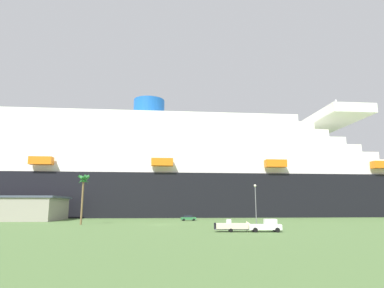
{
  "coord_description": "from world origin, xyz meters",
  "views": [
    {
      "loc": [
        5.43,
        -78.8,
        4.53
      ],
      "look_at": [
        8.77,
        35.33,
        26.08
      ],
      "focal_mm": 30.49,
      "sensor_mm": 36.0,
      "label": 1
    }
  ],
  "objects_px": {
    "cruise_ship": "(209,177)",
    "palm_tree": "(83,184)",
    "pickup_truck": "(266,226)",
    "parked_car_green_wagon": "(188,218)",
    "street_lamp": "(256,199)",
    "small_boat_on_trailer": "(236,226)"
  },
  "relations": [
    {
      "from": "palm_tree",
      "to": "street_lamp",
      "type": "bearing_deg",
      "value": -7.87
    },
    {
      "from": "small_boat_on_trailer",
      "to": "palm_tree",
      "type": "bearing_deg",
      "value": 146.29
    },
    {
      "from": "cruise_ship",
      "to": "palm_tree",
      "type": "relative_size",
      "value": 18.95
    },
    {
      "from": "palm_tree",
      "to": "pickup_truck",
      "type": "bearing_deg",
      "value": -30.26
    },
    {
      "from": "parked_car_green_wagon",
      "to": "street_lamp",
      "type": "bearing_deg",
      "value": -59.47
    },
    {
      "from": "cruise_ship",
      "to": "pickup_truck",
      "type": "distance_m",
      "value": 84.66
    },
    {
      "from": "cruise_ship",
      "to": "street_lamp",
      "type": "xyz_separation_m",
      "value": [
        5.24,
        -66.2,
        -10.81
      ]
    },
    {
      "from": "pickup_truck",
      "to": "street_lamp",
      "type": "bearing_deg",
      "value": 82.89
    },
    {
      "from": "pickup_truck",
      "to": "street_lamp",
      "type": "distance_m",
      "value": 17.75
    },
    {
      "from": "cruise_ship",
      "to": "palm_tree",
      "type": "xyz_separation_m",
      "value": [
        -35.59,
        -60.55,
        -6.95
      ]
    },
    {
      "from": "cruise_ship",
      "to": "parked_car_green_wagon",
      "type": "height_order",
      "value": "cruise_ship"
    },
    {
      "from": "street_lamp",
      "to": "parked_car_green_wagon",
      "type": "distance_m",
      "value": 29.76
    },
    {
      "from": "small_boat_on_trailer",
      "to": "parked_car_green_wagon",
      "type": "distance_m",
      "value": 42.6
    },
    {
      "from": "pickup_truck",
      "to": "parked_car_green_wagon",
      "type": "xyz_separation_m",
      "value": [
        -12.79,
        42.2,
        -0.21
      ]
    },
    {
      "from": "street_lamp",
      "to": "parked_car_green_wagon",
      "type": "height_order",
      "value": "street_lamp"
    },
    {
      "from": "palm_tree",
      "to": "parked_car_green_wagon",
      "type": "height_order",
      "value": "palm_tree"
    },
    {
      "from": "cruise_ship",
      "to": "small_boat_on_trailer",
      "type": "xyz_separation_m",
      "value": [
        -2.14,
        -82.87,
        -15.75
      ]
    },
    {
      "from": "palm_tree",
      "to": "street_lamp",
      "type": "xyz_separation_m",
      "value": [
        40.83,
        -5.65,
        -3.86
      ]
    },
    {
      "from": "cruise_ship",
      "to": "street_lamp",
      "type": "relative_size",
      "value": 24.5
    },
    {
      "from": "pickup_truck",
      "to": "small_boat_on_trailer",
      "type": "relative_size",
      "value": 0.74
    },
    {
      "from": "pickup_truck",
      "to": "palm_tree",
      "type": "height_order",
      "value": "palm_tree"
    },
    {
      "from": "pickup_truck",
      "to": "parked_car_green_wagon",
      "type": "relative_size",
      "value": 1.2
    }
  ]
}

